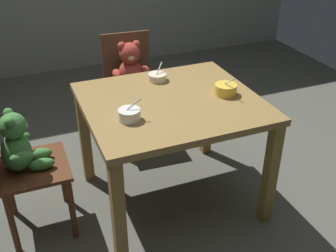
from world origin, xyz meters
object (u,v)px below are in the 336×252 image
object	(u,v)px
dining_table	(171,116)
porridge_bowl_yellow_near_right	(226,89)
teddy_chair_near_left	(20,154)
porridge_bowl_cream_far_center	(157,77)
porridge_bowl_white_near_left	(129,114)
teddy_chair_far_center	(131,76)

from	to	relation	value
dining_table	porridge_bowl_yellow_near_right	distance (m)	0.36
dining_table	porridge_bowl_yellow_near_right	xyz separation A→B (m)	(0.33, -0.05, 0.14)
dining_table	teddy_chair_near_left	size ratio (longest dim) A/B	1.20
porridge_bowl_yellow_near_right	dining_table	bearing A→B (deg)	171.09
porridge_bowl_yellow_near_right	porridge_bowl_cream_far_center	bearing A→B (deg)	131.71
teddy_chair_near_left	porridge_bowl_white_near_left	size ratio (longest dim) A/B	6.61
teddy_chair_near_left	porridge_bowl_cream_far_center	world-z (taller)	teddy_chair_near_left
teddy_chair_far_center	porridge_bowl_yellow_near_right	world-z (taller)	porridge_bowl_yellow_near_right
teddy_chair_near_left	porridge_bowl_cream_far_center	distance (m)	0.95
teddy_chair_far_center	dining_table	bearing A→B (deg)	2.97
dining_table	teddy_chair_far_center	world-z (taller)	teddy_chair_far_center
dining_table	teddy_chair_far_center	size ratio (longest dim) A/B	1.20
porridge_bowl_white_near_left	teddy_chair_far_center	bearing A→B (deg)	72.59
dining_table	teddy_chair_far_center	bearing A→B (deg)	89.46
porridge_bowl_yellow_near_right	porridge_bowl_cream_far_center	distance (m)	0.46
teddy_chair_far_center	porridge_bowl_yellow_near_right	bearing A→B (deg)	23.56
porridge_bowl_white_near_left	porridge_bowl_yellow_near_right	bearing A→B (deg)	7.67
porridge_bowl_white_near_left	porridge_bowl_cream_far_center	size ratio (longest dim) A/B	1.09
teddy_chair_near_left	porridge_bowl_cream_far_center	bearing A→B (deg)	15.11
dining_table	porridge_bowl_cream_far_center	xyz separation A→B (m)	(0.02, 0.29, 0.13)
dining_table	porridge_bowl_white_near_left	xyz separation A→B (m)	(-0.30, -0.14, 0.14)
dining_table	porridge_bowl_yellow_near_right	world-z (taller)	porridge_bowl_yellow_near_right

